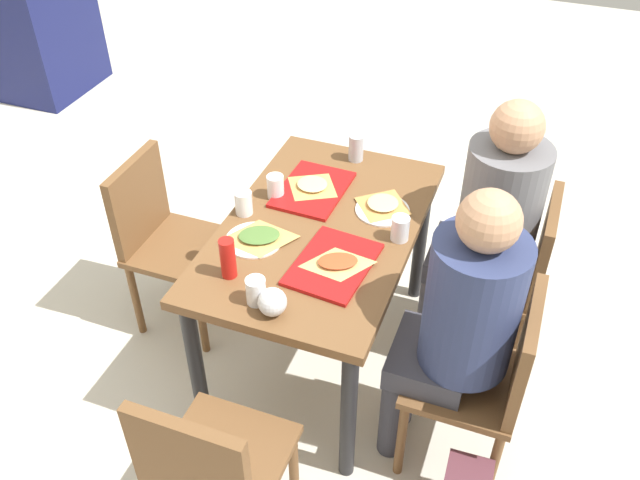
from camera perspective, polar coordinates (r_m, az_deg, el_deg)
ground_plane at (r=3.21m, az=0.00°, el=-9.43°), size 10.00×10.00×0.02m
main_table at (r=2.75m, az=0.00°, el=-0.47°), size 1.19×0.74×0.74m
chair_near_left at (r=2.54m, az=13.93°, el=-10.84°), size 0.40×0.40×0.85m
chair_near_right at (r=2.97m, az=15.83°, el=-2.43°), size 0.40×0.40×0.85m
chair_far_side at (r=3.13m, az=-13.03°, el=0.59°), size 0.40×0.40×0.85m
chair_left_end at (r=2.28m, az=-9.12°, el=-18.29°), size 0.40×0.40×0.85m
person_in_red at (r=2.37m, az=11.52°, el=-6.23°), size 0.32×0.42×1.26m
person_in_brown_jacket at (r=2.82m, az=13.92°, el=1.94°), size 0.32×0.42×1.26m
tray_red_near at (r=2.50m, az=1.11°, el=-2.03°), size 0.38×0.29×0.02m
tray_red_far at (r=2.87m, az=-0.62°, el=4.23°), size 0.37×0.27×0.02m
paper_plate_center at (r=2.62m, az=-5.53°, el=0.00°), size 0.22×0.22×0.01m
paper_plate_near_edge at (r=2.77m, az=5.24°, el=2.51°), size 0.22×0.22×0.01m
pizza_slice_a at (r=2.48m, az=1.49°, el=-1.88°), size 0.21×0.25×0.02m
pizza_slice_b at (r=2.87m, az=-0.65°, el=4.59°), size 0.21×0.22×0.02m
pizza_slice_c at (r=2.62m, az=-5.09°, el=0.30°), size 0.25×0.27×0.02m
pizza_slice_d at (r=2.78m, az=5.26°, el=3.01°), size 0.20×0.20×0.02m
plastic_cup_a at (r=2.74m, az=-6.39°, el=3.11°), size 0.07×0.07×0.10m
plastic_cup_b at (r=2.61m, az=6.70°, el=0.97°), size 0.07×0.07×0.10m
plastic_cup_c at (r=2.34m, az=-5.37°, el=-4.24°), size 0.07×0.07×0.10m
plastic_cup_d at (r=2.82m, az=-3.74°, el=4.47°), size 0.07×0.07×0.10m
soda_can at (r=3.05m, az=3.03°, el=7.69°), size 0.07×0.07×0.12m
condiment_bottle at (r=2.43m, az=-7.69°, el=-1.52°), size 0.06×0.06×0.16m
foil_bundle at (r=2.30m, az=-4.00°, el=-5.17°), size 0.10×0.10×0.10m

